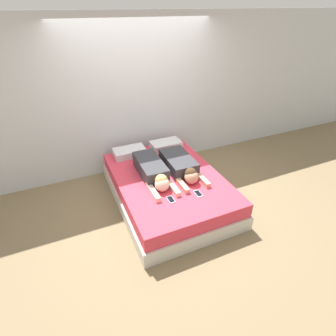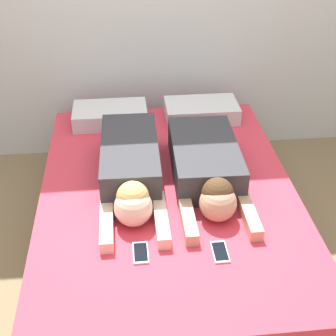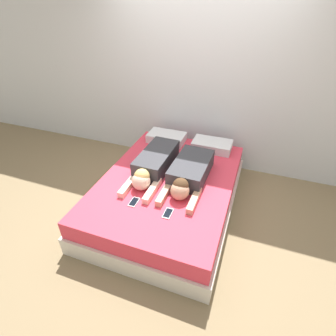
% 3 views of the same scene
% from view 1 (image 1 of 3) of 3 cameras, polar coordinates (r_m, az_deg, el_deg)
% --- Properties ---
extents(ground_plane, '(12.00, 12.00, 0.00)m').
position_cam_1_polar(ground_plane, '(4.24, 0.00, -6.81)').
color(ground_plane, '#7F6B4C').
extents(wall_back, '(12.00, 0.06, 2.60)m').
position_cam_1_polar(wall_back, '(4.66, -6.37, 14.93)').
color(wall_back, silver).
rests_on(wall_back, ground_plane).
extents(bed, '(1.57, 2.17, 0.44)m').
position_cam_1_polar(bed, '(4.11, 0.00, -4.44)').
color(bed, beige).
rests_on(bed, ground_plane).
extents(pillow_head_left, '(0.54, 0.32, 0.12)m').
position_cam_1_polar(pillow_head_left, '(4.55, -8.37, 3.45)').
color(pillow_head_left, silver).
rests_on(pillow_head_left, bed).
extents(pillow_head_right, '(0.54, 0.32, 0.12)m').
position_cam_1_polar(pillow_head_right, '(4.75, -0.47, 5.09)').
color(pillow_head_right, silver).
rests_on(pillow_head_right, bed).
extents(person_left, '(0.36, 1.07, 0.24)m').
position_cam_1_polar(person_left, '(3.90, -3.30, -0.67)').
color(person_left, '#333338').
rests_on(person_left, bed).
extents(person_right, '(0.41, 1.01, 0.24)m').
position_cam_1_polar(person_right, '(4.04, 2.86, 0.52)').
color(person_right, '#333338').
rests_on(person_right, bed).
extents(cell_phone_left, '(0.08, 0.15, 0.01)m').
position_cam_1_polar(cell_phone_left, '(3.52, 0.61, -6.87)').
color(cell_phone_left, silver).
rests_on(cell_phone_left, bed).
extents(cell_phone_right, '(0.08, 0.15, 0.01)m').
position_cam_1_polar(cell_phone_right, '(3.65, 6.57, -5.55)').
color(cell_phone_right, silver).
rests_on(cell_phone_right, bed).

